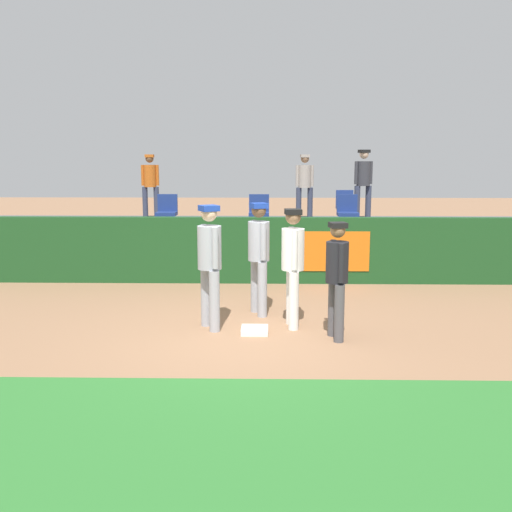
# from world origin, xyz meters

# --- Properties ---
(ground_plane) EXTENTS (60.00, 60.00, 0.00)m
(ground_plane) POSITION_xyz_m (0.00, 0.00, 0.00)
(ground_plane) COLOR #936B4C
(grass_foreground_strip) EXTENTS (18.00, 2.80, 0.01)m
(grass_foreground_strip) POSITION_xyz_m (0.00, -3.09, 0.00)
(grass_foreground_strip) COLOR #2D722D
(grass_foreground_strip) RESTS_ON ground_plane
(first_base) EXTENTS (0.40, 0.40, 0.08)m
(first_base) POSITION_xyz_m (0.09, 0.16, 0.04)
(first_base) COLOR white
(first_base) RESTS_ON ground_plane
(player_fielder_home) EXTENTS (0.38, 0.58, 1.83)m
(player_fielder_home) POSITION_xyz_m (0.67, 0.52, 1.06)
(player_fielder_home) COLOR white
(player_fielder_home) RESTS_ON ground_plane
(player_runner_visitor) EXTENTS (0.49, 0.49, 1.89)m
(player_runner_visitor) POSITION_xyz_m (-0.59, 0.38, 1.10)
(player_runner_visitor) COLOR #9EA3AD
(player_runner_visitor) RESTS_ON ground_plane
(player_coach_visitor) EXTENTS (0.46, 0.49, 1.87)m
(player_coach_visitor) POSITION_xyz_m (0.14, 1.22, 1.08)
(player_coach_visitor) COLOR #9EA3AD
(player_coach_visitor) RESTS_ON ground_plane
(player_umpire) EXTENTS (0.38, 0.47, 1.70)m
(player_umpire) POSITION_xyz_m (1.27, -0.10, 0.98)
(player_umpire) COLOR #4C4C51
(player_umpire) RESTS_ON ground_plane
(field_wall) EXTENTS (18.00, 0.26, 1.38)m
(field_wall) POSITION_xyz_m (0.01, 3.72, 0.69)
(field_wall) COLOR #19471E
(field_wall) RESTS_ON ground_plane
(bleacher_platform) EXTENTS (18.00, 4.80, 0.92)m
(bleacher_platform) POSITION_xyz_m (0.00, 6.29, 0.46)
(bleacher_platform) COLOR #59595E
(bleacher_platform) RESTS_ON ground_plane
(seat_front_right) EXTENTS (0.47, 0.44, 0.84)m
(seat_front_right) POSITION_xyz_m (2.12, 5.16, 1.39)
(seat_front_right) COLOR #4C4C51
(seat_front_right) RESTS_ON bleacher_platform
(seat_front_center) EXTENTS (0.46, 0.44, 0.84)m
(seat_front_center) POSITION_xyz_m (0.08, 5.16, 1.39)
(seat_front_center) COLOR #4C4C51
(seat_front_center) RESTS_ON bleacher_platform
(seat_back_right) EXTENTS (0.45, 0.44, 0.84)m
(seat_back_right) POSITION_xyz_m (2.29, 6.96, 1.39)
(seat_back_right) COLOR #4C4C51
(seat_back_right) RESTS_ON bleacher_platform
(seat_front_left) EXTENTS (0.46, 0.44, 0.84)m
(seat_front_left) POSITION_xyz_m (-2.06, 5.16, 1.39)
(seat_front_left) COLOR #4C4C51
(seat_front_left) RESTS_ON bleacher_platform
(spectator_hooded) EXTENTS (0.51, 0.45, 1.89)m
(spectator_hooded) POSITION_xyz_m (2.85, 7.58, 2.01)
(spectator_hooded) COLOR #33384C
(spectator_hooded) RESTS_ON bleacher_platform
(spectator_capped) EXTENTS (0.49, 0.36, 1.76)m
(spectator_capped) POSITION_xyz_m (1.29, 7.81, 1.94)
(spectator_capped) COLOR #33384C
(spectator_capped) RESTS_ON bleacher_platform
(spectator_casual) EXTENTS (0.49, 0.36, 1.77)m
(spectator_casual) POSITION_xyz_m (-3.01, 8.06, 1.94)
(spectator_casual) COLOR #33384C
(spectator_casual) RESTS_ON bleacher_platform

